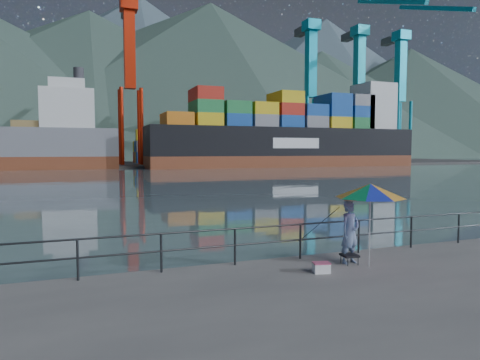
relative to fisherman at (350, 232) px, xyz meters
name	(u,v)px	position (x,y,z in m)	size (l,w,h in m)	color
ground	(396,352)	(-2.05, -4.30, -1.12)	(24.00, 11.00, 0.50)	slate
harbor_water	(99,160)	(-2.05, 129.20, -0.87)	(500.00, 280.00, 0.00)	slate
far_dock	(149,163)	(7.95, 92.20, -0.87)	(200.00, 40.00, 0.40)	#514F4C
guardrail	(269,243)	(-2.05, 0.90, -0.34)	(22.00, 0.06, 1.03)	#2D3033
mountains	(172,86)	(36.77, 206.95, 34.68)	(600.00, 332.80, 80.00)	#385147
port_cranes	(246,94)	(28.95, 83.20, 15.13)	(116.00, 28.00, 38.40)	red
container_stacks	(234,150)	(29.56, 93.37, 2.19)	(58.00, 8.40, 7.80)	#194CA5
fisherman	(350,232)	(0.00, 0.00, 0.00)	(0.63, 0.41, 1.73)	navy
beach_umbrella	(370,191)	(0.27, -0.50, 1.18)	(1.87, 1.87, 2.24)	white
folding_stool	(349,259)	(-0.08, -0.11, -0.72)	(0.45, 0.45, 0.27)	black
cooler_bag	(321,268)	(-1.23, -0.55, -0.75)	(0.41, 0.27, 0.24)	white
fishing_rod	(318,255)	(-0.36, 1.09, -0.87)	(0.02, 0.02, 2.28)	black
container_ship	(293,137)	(34.02, 69.34, 5.00)	(56.37, 9.40, 18.10)	brown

